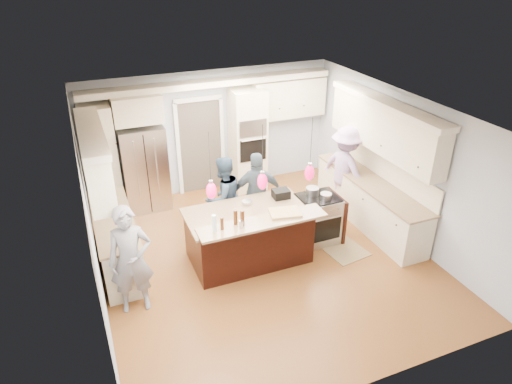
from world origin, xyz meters
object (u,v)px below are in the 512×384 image
(kitchen_island, at_px, (249,235))
(person_bar_end, at_px, (131,260))
(island_range, at_px, (318,219))
(refrigerator, at_px, (145,168))
(person_far_left, at_px, (223,197))

(kitchen_island, distance_m, person_bar_end, 2.15)
(kitchen_island, height_order, island_range, kitchen_island)
(refrigerator, distance_m, island_range, 3.71)
(refrigerator, relative_size, person_bar_end, 1.03)
(island_range, relative_size, person_far_left, 0.57)
(person_far_left, bearing_deg, person_bar_end, 16.98)
(kitchen_island, bearing_deg, refrigerator, 116.92)
(person_bar_end, relative_size, person_far_left, 1.09)
(island_range, height_order, person_bar_end, person_bar_end)
(refrigerator, distance_m, person_bar_end, 3.18)
(refrigerator, height_order, person_far_left, refrigerator)
(refrigerator, relative_size, kitchen_island, 0.86)
(kitchen_island, bearing_deg, island_range, 3.08)
(kitchen_island, bearing_deg, person_bar_end, -165.73)
(refrigerator, xyz_separation_m, person_far_left, (1.15, -1.66, -0.10))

